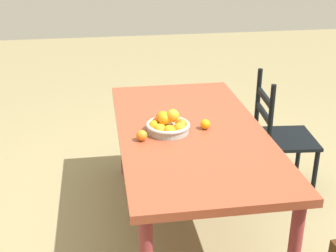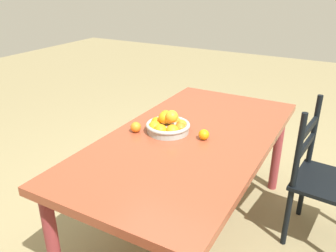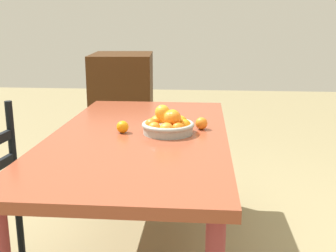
{
  "view_description": "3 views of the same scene",
  "coord_description": "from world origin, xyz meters",
  "px_view_note": "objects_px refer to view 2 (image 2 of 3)",
  "views": [
    {
      "loc": [
        2.62,
        -0.56,
        1.93
      ],
      "look_at": [
        0.02,
        -0.15,
        0.77
      ],
      "focal_mm": 49.45,
      "sensor_mm": 36.0,
      "label": 1
    },
    {
      "loc": [
        1.73,
        0.81,
        1.63
      ],
      "look_at": [
        0.02,
        -0.15,
        0.77
      ],
      "focal_mm": 36.62,
      "sensor_mm": 36.0,
      "label": 2
    },
    {
      "loc": [
        -2.12,
        -0.33,
        1.31
      ],
      "look_at": [
        0.02,
        -0.15,
        0.77
      ],
      "focal_mm": 44.95,
      "sensor_mm": 36.0,
      "label": 3
    }
  ],
  "objects_px": {
    "orange_loose_1": "(204,135)",
    "orange_loose_0": "(136,127)",
    "dining_table": "(190,147)",
    "chair_near_window": "(324,181)",
    "fruit_bowl": "(168,125)"
  },
  "relations": [
    {
      "from": "orange_loose_1",
      "to": "orange_loose_0",
      "type": "bearing_deg",
      "value": -75.22
    },
    {
      "from": "dining_table",
      "to": "orange_loose_0",
      "type": "relative_size",
      "value": 26.87
    },
    {
      "from": "chair_near_window",
      "to": "orange_loose_0",
      "type": "height_order",
      "value": "chair_near_window"
    },
    {
      "from": "fruit_bowl",
      "to": "orange_loose_1",
      "type": "relative_size",
      "value": 4.32
    },
    {
      "from": "fruit_bowl",
      "to": "orange_loose_1",
      "type": "xyz_separation_m",
      "value": [
        -0.01,
        0.24,
        -0.02
      ]
    },
    {
      "from": "chair_near_window",
      "to": "orange_loose_0",
      "type": "distance_m",
      "value": 1.24
    },
    {
      "from": "fruit_bowl",
      "to": "orange_loose_0",
      "type": "distance_m",
      "value": 0.2
    },
    {
      "from": "orange_loose_0",
      "to": "orange_loose_1",
      "type": "xyz_separation_m",
      "value": [
        -0.11,
        0.42,
        -0.0
      ]
    },
    {
      "from": "fruit_bowl",
      "to": "orange_loose_1",
      "type": "distance_m",
      "value": 0.24
    },
    {
      "from": "fruit_bowl",
      "to": "orange_loose_0",
      "type": "height_order",
      "value": "fruit_bowl"
    },
    {
      "from": "chair_near_window",
      "to": "fruit_bowl",
      "type": "xyz_separation_m",
      "value": [
        0.39,
        -0.92,
        0.34
      ]
    },
    {
      "from": "dining_table",
      "to": "chair_near_window",
      "type": "distance_m",
      "value": 0.88
    },
    {
      "from": "dining_table",
      "to": "fruit_bowl",
      "type": "distance_m",
      "value": 0.2
    },
    {
      "from": "dining_table",
      "to": "chair_near_window",
      "type": "xyz_separation_m",
      "value": [
        -0.37,
        0.77,
        -0.22
      ]
    },
    {
      "from": "fruit_bowl",
      "to": "chair_near_window",
      "type": "bearing_deg",
      "value": 112.7
    }
  ]
}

